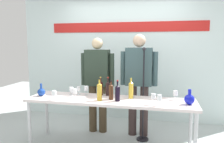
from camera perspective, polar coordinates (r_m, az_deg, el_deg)
The scene contains 22 objects.
back_wall at distance 4.70m, azimuth 3.63°, elevation 6.04°, with size 4.58×0.11×3.00m.
display_table at distance 3.38m, azimuth -0.58°, elevation -8.04°, with size 2.51×0.62×0.77m.
decanter_blue_left at distance 3.71m, azimuth -17.64°, elevation -4.97°, with size 0.12×0.12×0.20m.
decanter_blue_right at distance 3.23m, azimuth 19.18°, elevation -6.68°, with size 0.14×0.14×0.21m.
presenter_left at distance 3.97m, azimuth -3.72°, elevation -1.93°, with size 0.61×0.22×1.69m.
presenter_right at distance 3.83m, azimuth 6.85°, elevation -1.67°, with size 0.63×0.22×1.75m.
wine_bottle_0 at distance 3.59m, azimuth -2.94°, elevation -4.14°, with size 0.07×0.07×0.30m.
wine_bottle_1 at distance 3.26m, azimuth -3.23°, elevation -5.00°, with size 0.07×0.07×0.33m.
wine_bottle_2 at distance 3.56m, azimuth -1.03°, elevation -4.19°, with size 0.07×0.07×0.30m.
wine_bottle_3 at distance 3.39m, azimuth 4.87°, elevation -4.60°, with size 0.07×0.07×0.31m.
wine_bottle_4 at distance 3.30m, azimuth -0.22°, elevation -5.09°, with size 0.07×0.07×0.29m.
wine_bottle_5 at distance 3.21m, azimuth 1.41°, elevation -5.42°, with size 0.07×0.07×0.31m.
wine_glass_left_0 at distance 3.57m, azimuth -10.23°, elevation -4.74°, with size 0.07×0.07×0.13m.
wine_glass_left_1 at distance 3.60m, azimuth -6.64°, elevation -4.33°, with size 0.06×0.06×0.15m.
wine_glass_left_2 at distance 3.38m, azimuth -14.59°, elevation -5.40°, with size 0.07×0.07×0.14m.
wine_glass_left_3 at distance 3.49m, azimuth -9.51°, elevation -5.05°, with size 0.06×0.06×0.13m.
wine_glass_left_4 at distance 3.66m, azimuth -8.56°, elevation -4.43°, with size 0.06×0.06×0.13m.
wine_glass_left_5 at distance 3.68m, azimuth -10.40°, elevation -4.40°, with size 0.06×0.06×0.13m.
wine_glass_right_0 at distance 3.04m, azimuth 12.06°, elevation -6.63°, with size 0.06×0.06×0.15m.
wine_glass_right_1 at distance 3.10m, azimuth 10.54°, elevation -6.27°, with size 0.07×0.07×0.15m.
wine_glass_right_2 at distance 3.41m, azimuth 15.92°, elevation -5.39°, with size 0.07×0.07×0.14m.
microphone_stand at distance 3.75m, azimuth 7.93°, elevation -9.64°, with size 0.20×0.20×1.54m.
Camera 1 is at (0.76, -3.17, 1.60)m, focal length 35.75 mm.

